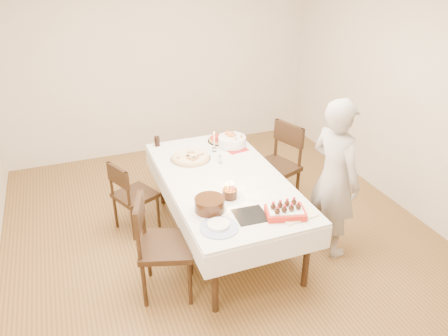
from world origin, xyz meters
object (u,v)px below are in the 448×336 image
object	(u,v)px
layer_cake	(210,205)
person	(334,179)
chair_right_savory	(274,168)
taper_candle	(214,141)
pizza_white	(191,158)
pasta_bowl	(232,141)
chair_left_dessert	(167,246)
pizza_pepperoni	(221,139)
chair_left_savory	(135,195)
dining_table	(224,209)
strawberry_box	(285,211)
birthday_cake	(230,190)
cola_glass	(157,141)

from	to	relation	value
layer_cake	person	bearing A→B (deg)	0.42
chair_right_savory	taper_candle	bearing A→B (deg)	144.95
pizza_white	taper_candle	bearing A→B (deg)	17.74
chair_right_savory	layer_cake	bearing A→B (deg)	-159.40
pasta_bowl	chair_left_dessert	bearing A→B (deg)	-132.08
pasta_bowl	pizza_pepperoni	bearing A→B (deg)	113.48
pizza_white	chair_left_savory	bearing A→B (deg)	177.58
chair_left_savory	pasta_bowl	world-z (taller)	pasta_bowl
pizza_pepperoni	taper_candle	size ratio (longest dim) A/B	1.25
chair_right_savory	chair_left_dessert	distance (m)	1.81
dining_table	pasta_bowl	bearing A→B (deg)	62.25
taper_candle	strawberry_box	distance (m)	1.44
chair_left_dessert	pizza_white	bearing A→B (deg)	-100.30
chair_left_savory	chair_left_dessert	world-z (taller)	chair_left_dessert
person	strawberry_box	xyz separation A→B (m)	(-0.69, -0.30, -0.03)
chair_left_savory	chair_left_dessert	size ratio (longest dim) A/B	0.85
chair_left_dessert	person	world-z (taller)	person
birthday_cake	pizza_white	bearing A→B (deg)	96.81
person	strawberry_box	world-z (taller)	person
chair_left_dessert	layer_cake	world-z (taller)	chair_left_dessert
strawberry_box	pasta_bowl	bearing A→B (deg)	86.08
chair_right_savory	birthday_cake	size ratio (longest dim) A/B	7.09
pizza_pepperoni	cola_glass	size ratio (longest dim) A/B	2.69
pizza_white	strawberry_box	bearing A→B (deg)	-71.42
cola_glass	chair_left_dessert	bearing A→B (deg)	-100.92
cola_glass	birthday_cake	world-z (taller)	birthday_cake
chair_left_dessert	taper_candle	distance (m)	1.49
person	pasta_bowl	distance (m)	1.33
chair_right_savory	chair_left_dessert	bearing A→B (deg)	-167.32
dining_table	pizza_white	distance (m)	0.68
person	strawberry_box	bearing A→B (deg)	102.67
pizza_pepperoni	cola_glass	bearing A→B (deg)	169.28
dining_table	chair_right_savory	world-z (taller)	chair_right_savory
chair_right_savory	birthday_cake	distance (m)	1.23
strawberry_box	chair_left_savory	bearing A→B (deg)	128.50
person	layer_cake	size ratio (longest dim) A/B	4.85
dining_table	chair_left_savory	size ratio (longest dim) A/B	2.56
pasta_bowl	layer_cake	bearing A→B (deg)	-119.91
strawberry_box	layer_cake	bearing A→B (deg)	153.34
pizza_pepperoni	pasta_bowl	xyz separation A→B (m)	(0.07, -0.17, 0.04)
pizza_white	taper_candle	distance (m)	0.34
chair_right_savory	pizza_pepperoni	world-z (taller)	chair_right_savory
pizza_pepperoni	layer_cake	xyz separation A→B (m)	(-0.62, -1.37, 0.04)
dining_table	cola_glass	size ratio (longest dim) A/B	18.54
chair_right_savory	pasta_bowl	distance (m)	0.59
person	strawberry_box	distance (m)	0.76
birthday_cake	chair_right_savory	bearing A→B (deg)	42.37
birthday_cake	layer_cake	bearing A→B (deg)	-149.48
layer_cake	strawberry_box	size ratio (longest dim) A/B	1.00
cola_glass	layer_cake	size ratio (longest dim) A/B	0.34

